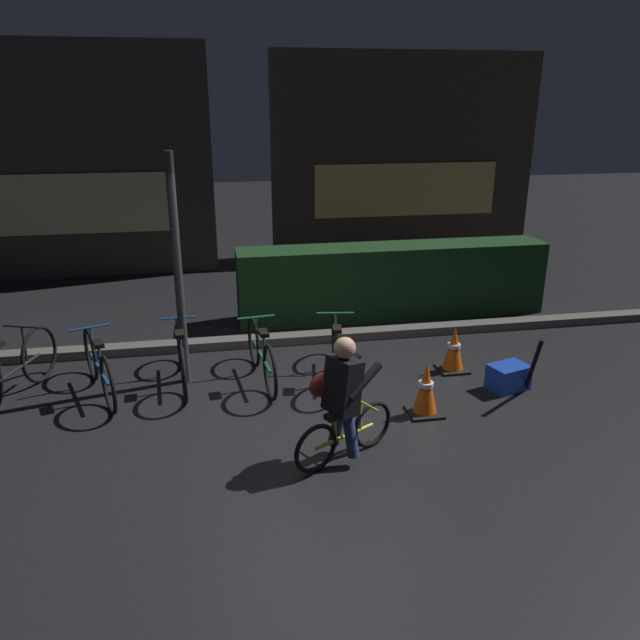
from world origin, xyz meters
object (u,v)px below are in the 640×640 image
traffic_cone_near (426,389)px  parked_bike_leftmost (12,371)px  street_post (178,273)px  closed_umbrella (533,366)px  parked_bike_left_mid (99,368)px  parked_bike_center_left (181,357)px  cyclist (342,399)px  blue_crate (508,377)px  parked_bike_right_mid (336,351)px  traffic_cone_far (454,350)px  parked_bike_center_right (262,355)px

traffic_cone_near → parked_bike_leftmost: bearing=165.8°
street_post → closed_umbrella: street_post is taller
parked_bike_left_mid → parked_bike_center_left: (0.92, 0.15, -0.00)m
cyclist → blue_crate: bearing=-2.4°
parked_bike_left_mid → street_post: bearing=-97.3°
parked_bike_leftmost → parked_bike_right_mid: parked_bike_leftmost is taller
street_post → traffic_cone_near: bearing=-26.8°
parked_bike_right_mid → cyclist: (-0.32, -1.79, 0.29)m
traffic_cone_far → blue_crate: traffic_cone_far is taller
traffic_cone_far → parked_bike_left_mid: bearing=179.0°
blue_crate → street_post: bearing=166.5°
parked_bike_center_right → cyclist: cyclist is taller
traffic_cone_near → traffic_cone_far: 1.25m
parked_bike_left_mid → parked_bike_center_right: parked_bike_left_mid is taller
parked_bike_right_mid → traffic_cone_far: (1.49, -0.06, -0.06)m
parked_bike_leftmost → cyclist: size_ratio=1.33×
parked_bike_leftmost → closed_umbrella: (5.78, -0.98, 0.03)m
parked_bike_center_right → parked_bike_right_mid: parked_bike_right_mid is taller
parked_bike_center_left → blue_crate: bearing=-107.5°
parked_bike_right_mid → traffic_cone_near: size_ratio=2.65×
closed_umbrella → parked_bike_leftmost: bearing=-86.5°
parked_bike_leftmost → cyclist: bearing=-99.1°
street_post → cyclist: 2.60m
parked_bike_leftmost → cyclist: (3.38, -1.83, 0.27)m
parked_bike_center_left → street_post: bearing=-41.7°
parked_bike_center_left → blue_crate: parked_bike_center_left is taller
parked_bike_left_mid → traffic_cone_near: 3.69m
parked_bike_left_mid → traffic_cone_near: parked_bike_left_mid is taller
cyclist → closed_umbrella: bearing=-9.0°
traffic_cone_near → blue_crate: bearing=18.9°
street_post → closed_umbrella: (3.89, -1.15, -0.96)m
parked_bike_leftmost → traffic_cone_near: 4.60m
parked_bike_left_mid → parked_bike_center_right: 1.86m
traffic_cone_near → cyclist: 1.34m
cyclist → closed_umbrella: size_ratio=1.47×
parked_bike_left_mid → parked_bike_center_left: 0.93m
street_post → blue_crate: bearing=-13.5°
traffic_cone_near → traffic_cone_far: size_ratio=1.06×
parked_bike_center_right → parked_bike_right_mid: size_ratio=0.99×
parked_bike_left_mid → cyclist: cyclist is taller
parked_bike_left_mid → traffic_cone_near: (3.53, -1.09, -0.05)m
blue_crate → closed_umbrella: (0.15, -0.25, 0.25)m
traffic_cone_far → cyclist: 2.53m
blue_crate → traffic_cone_far: bearing=125.3°
traffic_cone_near → parked_bike_left_mid: bearing=162.8°
parked_bike_leftmost → blue_crate: bearing=-78.0°
traffic_cone_far → closed_umbrella: (0.59, -0.87, 0.12)m
parked_bike_center_right → cyclist: bearing=-168.9°
traffic_cone_near → cyclist: bearing=-146.9°
parked_bike_center_left → closed_umbrella: size_ratio=1.92×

